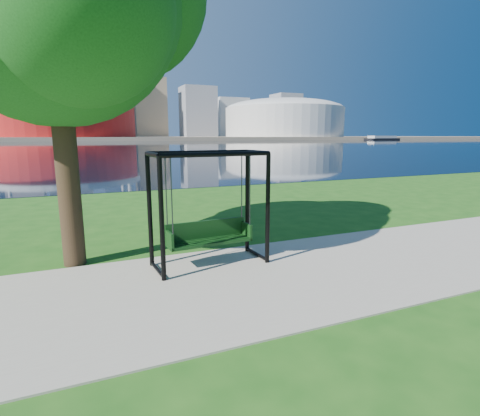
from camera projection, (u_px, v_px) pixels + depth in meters
ground at (231, 273)px, 7.35m from camera, size 900.00×900.00×0.00m
path at (241, 281)px, 6.90m from camera, size 120.00×4.00×0.03m
river at (89, 146)px, 99.46m from camera, size 900.00×180.00×0.02m
far_bank at (82, 138)px, 283.50m from camera, size 900.00×228.00×2.00m
stadium at (62, 115)px, 213.01m from camera, size 83.00×83.00×32.00m
arena at (284, 117)px, 268.57m from camera, size 84.00×84.00×26.56m
skyline at (72, 92)px, 287.32m from camera, size 392.00×66.00×96.50m
swing at (209, 211)px, 7.61m from camera, size 2.36×1.14×2.36m
barge at (382, 138)px, 245.44m from camera, size 27.56×10.53×2.69m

